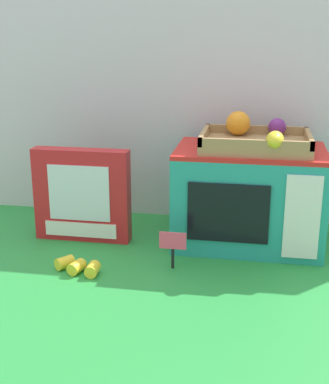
{
  "coord_description": "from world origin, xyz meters",
  "views": [
    {
      "loc": [
        0.22,
        -1.43,
        0.6
      ],
      "look_at": [
        -0.04,
        0.0,
        0.15
      ],
      "focal_mm": 49.92,
      "sensor_mm": 36.0,
      "label": 1
    }
  ],
  "objects": [
    {
      "name": "ground_plane",
      "position": [
        0.0,
        0.0,
        0.0
      ],
      "size": [
        1.7,
        1.7,
        0.0
      ],
      "primitive_type": "plane",
      "color": "green",
      "rests_on": "ground"
    },
    {
      "name": "cookie_set_box",
      "position": [
        -0.27,
        -0.02,
        0.13
      ],
      "size": [
        0.28,
        0.05,
        0.27
      ],
      "color": "red",
      "rests_on": "ground"
    },
    {
      "name": "loose_toy_banana",
      "position": [
        -0.22,
        -0.24,
        0.02
      ],
      "size": [
        0.13,
        0.08,
        0.03
      ],
      "color": "yellow",
      "rests_on": "ground"
    },
    {
      "name": "food_groups_crate",
      "position": [
        0.21,
        0.03,
        0.3
      ],
      "size": [
        0.29,
        0.23,
        0.09
      ],
      "color": "#A37F51",
      "rests_on": "toy_microwave"
    },
    {
      "name": "display_back_panel",
      "position": [
        0.0,
        0.24,
        0.36
      ],
      "size": [
        1.61,
        0.03,
        0.72
      ],
      "primitive_type": "cube",
      "color": "silver",
      "rests_on": "ground"
    },
    {
      "name": "price_sign",
      "position": [
        0.02,
        -0.18,
        0.07
      ],
      "size": [
        0.07,
        0.01,
        0.1
      ],
      "color": "black",
      "rests_on": "ground"
    },
    {
      "name": "toy_microwave",
      "position": [
        0.2,
        0.03,
        0.14
      ],
      "size": [
        0.41,
        0.27,
        0.28
      ],
      "color": "teal",
      "rests_on": "ground"
    }
  ]
}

